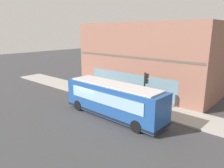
{
  "coord_description": "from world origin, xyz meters",
  "views": [
    {
      "loc": [
        -13.31,
        -14.26,
        7.56
      ],
      "look_at": [
        2.95,
        -0.02,
        2.14
      ],
      "focal_mm": 33.93,
      "sensor_mm": 36.0,
      "label": 1
    }
  ],
  "objects_px": {
    "pedestrian_near_hydrant": "(115,86)",
    "fire_hydrant": "(128,96)",
    "city_bus_nearside": "(113,100)",
    "pedestrian_by_light_pole": "(98,89)",
    "pedestrian_near_building_entrance": "(93,81)",
    "traffic_light_near_corner": "(146,84)",
    "pedestrian_walking_along_curb": "(134,92)"
  },
  "relations": [
    {
      "from": "city_bus_nearside",
      "to": "pedestrian_near_building_entrance",
      "type": "relative_size",
      "value": 5.97
    },
    {
      "from": "pedestrian_near_hydrant",
      "to": "traffic_light_near_corner",
      "type": "bearing_deg",
      "value": -112.3
    },
    {
      "from": "pedestrian_walking_along_curb",
      "to": "pedestrian_by_light_pole",
      "type": "bearing_deg",
      "value": 110.33
    },
    {
      "from": "traffic_light_near_corner",
      "to": "pedestrian_near_hydrant",
      "type": "xyz_separation_m",
      "value": [
        2.39,
        5.83,
        -1.63
      ]
    },
    {
      "from": "city_bus_nearside",
      "to": "pedestrian_by_light_pole",
      "type": "bearing_deg",
      "value": 58.62
    },
    {
      "from": "fire_hydrant",
      "to": "pedestrian_near_hydrant",
      "type": "bearing_deg",
      "value": 78.47
    },
    {
      "from": "traffic_light_near_corner",
      "to": "pedestrian_near_building_entrance",
      "type": "height_order",
      "value": "traffic_light_near_corner"
    },
    {
      "from": "fire_hydrant",
      "to": "pedestrian_walking_along_curb",
      "type": "xyz_separation_m",
      "value": [
        -0.22,
        -0.87,
        0.66
      ]
    },
    {
      "from": "fire_hydrant",
      "to": "pedestrian_near_hydrant",
      "type": "relative_size",
      "value": 0.45
    },
    {
      "from": "fire_hydrant",
      "to": "pedestrian_near_hydrant",
      "type": "distance_m",
      "value": 2.56
    },
    {
      "from": "city_bus_nearside",
      "to": "pedestrian_near_building_entrance",
      "type": "xyz_separation_m",
      "value": [
        5.13,
        8.09,
        -0.43
      ]
    },
    {
      "from": "city_bus_nearside",
      "to": "pedestrian_near_hydrant",
      "type": "distance_m",
      "value": 6.71
    },
    {
      "from": "traffic_light_near_corner",
      "to": "pedestrian_near_building_entrance",
      "type": "relative_size",
      "value": 2.19
    },
    {
      "from": "city_bus_nearside",
      "to": "fire_hydrant",
      "type": "distance_m",
      "value": 5.11
    },
    {
      "from": "traffic_light_near_corner",
      "to": "fire_hydrant",
      "type": "xyz_separation_m",
      "value": [
        1.89,
        3.38,
        -2.22
      ]
    },
    {
      "from": "fire_hydrant",
      "to": "pedestrian_by_light_pole",
      "type": "relative_size",
      "value": 0.46
    },
    {
      "from": "pedestrian_walking_along_curb",
      "to": "pedestrian_near_hydrant",
      "type": "bearing_deg",
      "value": 77.79
    },
    {
      "from": "pedestrian_near_building_entrance",
      "to": "traffic_light_near_corner",
      "type": "bearing_deg",
      "value": -103.68
    },
    {
      "from": "pedestrian_by_light_pole",
      "to": "pedestrian_walking_along_curb",
      "type": "height_order",
      "value": "pedestrian_walking_along_curb"
    },
    {
      "from": "city_bus_nearside",
      "to": "pedestrian_walking_along_curb",
      "type": "bearing_deg",
      "value": 11.89
    },
    {
      "from": "pedestrian_near_hydrant",
      "to": "pedestrian_by_light_pole",
      "type": "bearing_deg",
      "value": 163.66
    },
    {
      "from": "city_bus_nearside",
      "to": "pedestrian_by_light_pole",
      "type": "relative_size",
      "value": 6.24
    },
    {
      "from": "fire_hydrant",
      "to": "pedestrian_near_building_entrance",
      "type": "height_order",
      "value": "pedestrian_near_building_entrance"
    },
    {
      "from": "fire_hydrant",
      "to": "pedestrian_by_light_pole",
      "type": "height_order",
      "value": "pedestrian_by_light_pole"
    },
    {
      "from": "fire_hydrant",
      "to": "pedestrian_walking_along_curb",
      "type": "distance_m",
      "value": 1.11
    },
    {
      "from": "pedestrian_by_light_pole",
      "to": "pedestrian_near_hydrant",
      "type": "height_order",
      "value": "pedestrian_near_hydrant"
    },
    {
      "from": "city_bus_nearside",
      "to": "pedestrian_near_building_entrance",
      "type": "distance_m",
      "value": 9.59
    },
    {
      "from": "city_bus_nearside",
      "to": "pedestrian_by_light_pole",
      "type": "distance_m",
      "value": 5.75
    },
    {
      "from": "pedestrian_walking_along_curb",
      "to": "pedestrian_near_building_entrance",
      "type": "bearing_deg",
      "value": 84.57
    },
    {
      "from": "pedestrian_by_light_pole",
      "to": "pedestrian_walking_along_curb",
      "type": "distance_m",
      "value": 4.22
    },
    {
      "from": "traffic_light_near_corner",
      "to": "pedestrian_near_hydrant",
      "type": "bearing_deg",
      "value": 67.7
    },
    {
      "from": "pedestrian_near_hydrant",
      "to": "fire_hydrant",
      "type": "bearing_deg",
      "value": -101.53
    }
  ]
}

